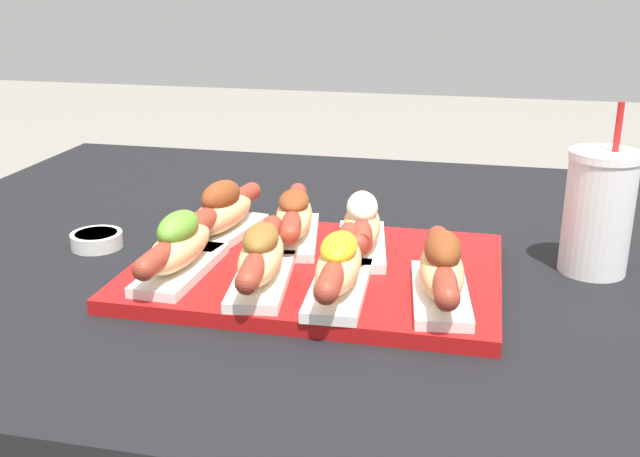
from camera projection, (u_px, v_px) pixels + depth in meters
serving_tray at (316, 271)px, 0.93m from camera, size 0.45×0.32×0.02m
hot_dog_0 at (179, 246)px, 0.89m from camera, size 0.06×0.21×0.08m
hot_dog_1 at (261, 257)px, 0.85m from camera, size 0.08×0.20×0.07m
hot_dog_2 at (339, 266)px, 0.83m from camera, size 0.07×0.21×0.07m
hot_dog_3 at (442, 270)px, 0.82m from camera, size 0.08×0.20×0.08m
hot_dog_4 at (222, 213)px, 1.00m from camera, size 0.09×0.20×0.08m
hot_dog_5 at (294, 217)px, 0.99m from camera, size 0.09×0.20×0.07m
hot_dog_6 at (362, 224)px, 0.96m from camera, size 0.09×0.20×0.08m
sauce_bowl at (97, 239)px, 1.03m from camera, size 0.07×0.07×0.02m
drink_cup at (598, 212)px, 0.93m from camera, size 0.09×0.09×0.22m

